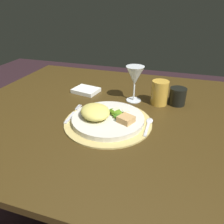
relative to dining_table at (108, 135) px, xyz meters
The scene contains 13 objects.
ground_plane 0.60m from the dining_table, ahead, with size 6.00×6.00×0.00m, color black.
dining_table is the anchor object (origin of this frame).
placemat 0.17m from the dining_table, 70.59° to the right, with size 0.33×0.33×0.01m, color tan.
dinner_plate 0.18m from the dining_table, 70.59° to the right, with size 0.27×0.27×0.02m, color silver.
pasta_serving 0.21m from the dining_table, 94.95° to the right, with size 0.13×0.11×0.04m, color #DECE61.
salad_greens 0.20m from the dining_table, 50.91° to the right, with size 0.09×0.08×0.03m.
bread_piece 0.23m from the dining_table, 47.40° to the right, with size 0.05×0.05×0.02m, color tan.
fork 0.21m from the dining_table, 139.35° to the right, with size 0.02×0.16×0.00m.
spoon 0.25m from the dining_table, 22.66° to the right, with size 0.03×0.13×0.01m.
napkin 0.26m from the dining_table, 138.14° to the left, with size 0.12×0.10×0.02m, color white.
wine_glass 0.29m from the dining_table, 54.16° to the left, with size 0.08×0.08×0.16m.
amber_tumbler 0.30m from the dining_table, 31.11° to the left, with size 0.07×0.07×0.11m, color gold.
dark_tumbler 0.35m from the dining_table, 26.83° to the left, with size 0.07×0.07×0.08m, color black.
Camera 1 is at (0.26, -0.76, 1.15)m, focal length 34.02 mm.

